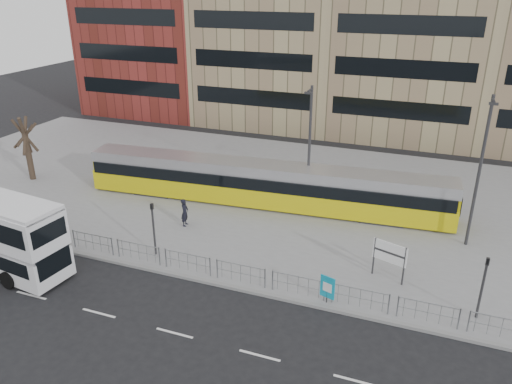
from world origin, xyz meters
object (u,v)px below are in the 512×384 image
(tram, at_px, (263,184))
(bare_tree, at_px, (21,114))
(lamp_post_east, at_px, (480,168))
(station_sign, at_px, (390,254))
(traffic_light_west, at_px, (153,222))
(lamp_post_west, at_px, (309,143))
(pedestrian, at_px, (185,212))
(traffic_light_east, at_px, (484,280))
(ad_panel, at_px, (327,288))

(tram, xyz_separation_m, bare_tree, (-18.16, -1.95, 3.64))
(tram, bearing_deg, lamp_post_east, -9.68)
(station_sign, relative_size, traffic_light_west, 0.68)
(tram, distance_m, lamp_post_east, 13.43)
(lamp_post_west, relative_size, bare_tree, 1.11)
(station_sign, xyz_separation_m, bare_tree, (-27.31, 4.54, 3.65))
(pedestrian, distance_m, traffic_light_east, 17.17)
(tram, height_order, traffic_light_west, traffic_light_west)
(tram, bearing_deg, ad_panel, -59.31)
(station_sign, height_order, lamp_post_east, lamp_post_east)
(traffic_light_east, relative_size, lamp_post_west, 0.38)
(traffic_light_west, xyz_separation_m, lamp_post_west, (6.17, 9.23, 2.47))
(pedestrian, relative_size, bare_tree, 0.24)
(ad_panel, relative_size, lamp_post_west, 0.18)
(traffic_light_west, bearing_deg, pedestrian, 84.35)
(traffic_light_east, bearing_deg, traffic_light_west, -176.15)
(station_sign, xyz_separation_m, lamp_post_west, (-6.25, 7.21, 3.00))
(ad_panel, distance_m, traffic_light_west, 10.11)
(station_sign, relative_size, ad_panel, 1.47)
(bare_tree, bearing_deg, tram, 6.12)
(station_sign, bearing_deg, bare_tree, -170.58)
(lamp_post_west, relative_size, lamp_post_east, 0.93)
(bare_tree, bearing_deg, traffic_light_west, -23.77)
(traffic_light_west, bearing_deg, tram, 61.09)
(tram, xyz_separation_m, traffic_light_east, (13.36, -8.24, 0.51))
(traffic_light_east, bearing_deg, tram, 151.28)
(ad_panel, height_order, lamp_post_west, lamp_post_west)
(tram, relative_size, bare_tree, 3.40)
(ad_panel, distance_m, lamp_post_west, 11.55)
(tram, relative_size, lamp_post_east, 2.85)
(traffic_light_west, bearing_deg, bare_tree, 148.35)
(tram, distance_m, traffic_light_east, 15.71)
(bare_tree, bearing_deg, lamp_post_west, 7.24)
(station_sign, height_order, traffic_light_west, traffic_light_west)
(pedestrian, xyz_separation_m, traffic_light_east, (16.78, -3.48, 1.09))
(tram, distance_m, pedestrian, 5.88)
(pedestrian, height_order, bare_tree, bare_tree)
(traffic_light_east, bearing_deg, bare_tree, 171.65)
(traffic_light_east, xyz_separation_m, lamp_post_east, (-0.40, 7.05, 2.77))
(traffic_light_east, height_order, lamp_post_east, lamp_post_east)
(pedestrian, height_order, lamp_post_west, lamp_post_west)
(station_sign, height_order, bare_tree, bare_tree)
(lamp_post_east, bearing_deg, traffic_light_west, -155.73)
(tram, bearing_deg, bare_tree, -178.33)
(traffic_light_east, bearing_deg, ad_panel, -165.86)
(ad_panel, relative_size, lamp_post_east, 0.16)
(tram, height_order, lamp_post_west, lamp_post_west)
(station_sign, relative_size, traffic_light_east, 0.68)
(traffic_light_west, relative_size, traffic_light_east, 1.00)
(tram, xyz_separation_m, lamp_post_east, (12.97, -1.19, 3.28))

